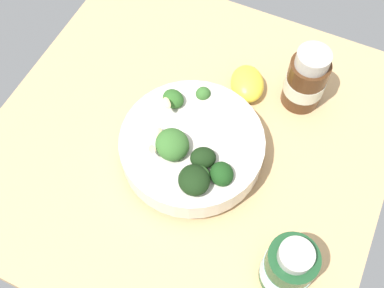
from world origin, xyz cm
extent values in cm
cube|color=tan|center=(0.00, 0.00, -2.11)|extent=(61.10, 61.10, 4.22)
cylinder|color=silver|center=(2.72, 1.81, 0.67)|extent=(11.75, 11.75, 1.34)
cylinder|color=silver|center=(2.72, 1.81, 3.34)|extent=(21.36, 21.36, 4.01)
cylinder|color=beige|center=(2.72, 1.81, 4.95)|extent=(17.76, 17.76, 0.80)
cylinder|color=#3C7A32|center=(8.20, 5.16, 4.57)|extent=(1.85, 1.83, 1.93)
ellipsoid|color=#386B2B|center=(8.20, 5.16, 6.35)|extent=(4.75, 5.10, 3.48)
cylinder|color=#2F662B|center=(-2.11, -3.53, 4.34)|extent=(1.50, 1.87, 1.90)
ellipsoid|color=#2D6023|center=(-2.11, -3.53, 6.12)|extent=(4.09, 4.29, 3.04)
cylinder|color=#4A8F3C|center=(-5.26, 0.37, 4.00)|extent=(1.39, 1.18, 1.62)
ellipsoid|color=#386B2B|center=(-5.26, 0.37, 5.48)|extent=(3.29, 3.07, 2.59)
cylinder|color=#3C7A32|center=(9.02, 5.03, 4.57)|extent=(2.27, 2.05, 1.82)
ellipsoid|color=black|center=(9.02, 5.03, 6.62)|extent=(6.72, 6.82, 4.17)
cylinder|color=#3C7A32|center=(5.40, -0.44, 4.97)|extent=(2.14, 2.39, 1.77)
ellipsoid|color=#386B2B|center=(5.40, -0.44, 6.83)|extent=(6.97, 7.52, 5.19)
cylinder|color=#589D47|center=(5.34, 4.72, 4.75)|extent=(2.10, 1.76, 1.88)
ellipsoid|color=black|center=(5.34, 4.72, 6.51)|extent=(4.80, 5.26, 3.60)
cylinder|color=#2F662B|center=(6.37, 7.99, 4.39)|extent=(1.97, 1.87, 1.42)
ellipsoid|color=#194216|center=(6.37, 7.99, 6.11)|extent=(5.07, 5.27, 3.69)
ellipsoid|color=#DBBC84|center=(0.18, -3.47, 7.88)|extent=(1.92, 2.02, 0.99)
ellipsoid|color=#DBBC84|center=(7.55, -2.04, 7.43)|extent=(1.91, 1.89, 1.32)
ellipsoid|color=#DBBC84|center=(4.24, -2.77, 6.19)|extent=(2.03, 1.46, 1.13)
ellipsoid|color=yellow|center=(-12.51, 4.80, 1.86)|extent=(8.91, 8.16, 3.73)
cylinder|color=#194723|center=(14.21, 20.62, 4.53)|extent=(6.45, 6.45, 9.06)
cylinder|color=#B7B2A8|center=(14.21, 20.62, 9.87)|extent=(4.32, 4.32, 1.63)
cylinder|color=silver|center=(14.21, 20.62, 3.58)|extent=(6.58, 6.58, 3.88)
cylinder|color=#472814|center=(-14.59, 13.50, 4.54)|extent=(6.28, 6.28, 9.07)
cylinder|color=#B7B2A8|center=(-14.59, 13.50, 10.24)|extent=(5.18, 5.18, 2.34)
cylinder|color=beige|center=(-14.59, 13.50, 4.23)|extent=(6.41, 6.41, 2.83)
camera|label=1|loc=(33.37, 15.96, 64.56)|focal=43.97mm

